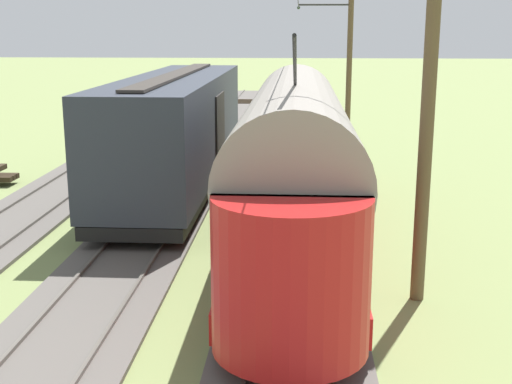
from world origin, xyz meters
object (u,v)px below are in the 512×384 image
Objects in this scene: boxcar_adjacent at (177,129)px; catenary_pole_mid_near at (423,123)px; vintage_streetcar at (295,160)px; catenary_pole_foreground at (348,65)px.

boxcar_adjacent is 11.54m from catenary_pole_mid_near.
vintage_streetcar is at bearing 124.67° from boxcar_adjacent.
catenary_pole_mid_near is at bearing 90.00° from catenary_pole_foreground.
vintage_streetcar is 4.56m from catenary_pole_mid_near.
boxcar_adjacent is (4.05, -5.85, -0.09)m from vintage_streetcar.
boxcar_adjacent is at bearing -55.33° from vintage_streetcar.
vintage_streetcar is at bearing -54.22° from catenary_pole_mid_near.
catenary_pole_mid_near is at bearing 125.78° from vintage_streetcar.
boxcar_adjacent is 14.02m from catenary_pole_foreground.
vintage_streetcar reaches higher than boxcar_adjacent.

